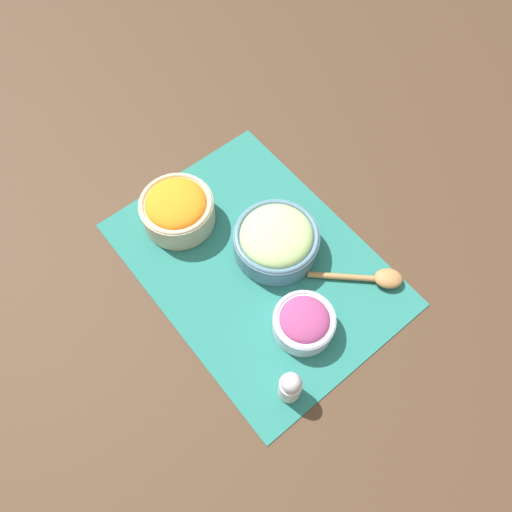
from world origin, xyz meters
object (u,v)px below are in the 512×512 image
object	(u,v)px
carrot_bowl	(177,209)
cucumber_bowl	(275,238)
pepper_shaker	(290,386)
onion_bowl	(304,322)
wooden_spoon	(376,278)

from	to	relation	value
carrot_bowl	cucumber_bowl	bearing A→B (deg)	32.13
carrot_bowl	pepper_shaker	bearing A→B (deg)	-7.79
carrot_bowl	onion_bowl	bearing A→B (deg)	6.99
carrot_bowl	pepper_shaker	size ratio (longest dim) A/B	1.71
onion_bowl	wooden_spoon	world-z (taller)	onion_bowl
onion_bowl	pepper_shaker	size ratio (longest dim) A/B	1.31
wooden_spoon	carrot_bowl	bearing A→B (deg)	-148.72
cucumber_bowl	wooden_spoon	distance (m)	0.21
carrot_bowl	cucumber_bowl	xyz separation A→B (m)	(0.18, 0.11, -0.00)
cucumber_bowl	pepper_shaker	size ratio (longest dim) A/B	1.94
cucumber_bowl	pepper_shaker	xyz separation A→B (m)	(0.24, -0.17, 0.00)
carrot_bowl	pepper_shaker	distance (m)	0.42
wooden_spoon	pepper_shaker	world-z (taller)	pepper_shaker
onion_bowl	wooden_spoon	bearing A→B (deg)	84.32
cucumber_bowl	onion_bowl	bearing A→B (deg)	-22.84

